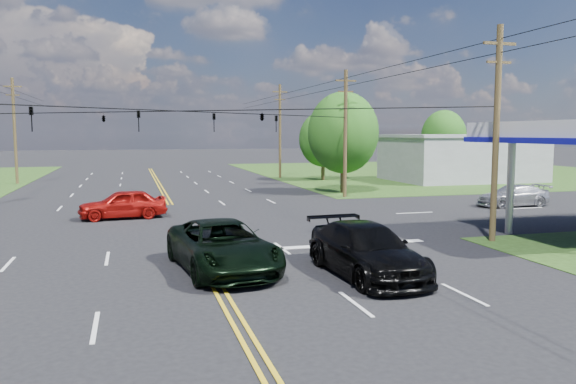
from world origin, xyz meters
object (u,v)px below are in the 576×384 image
object	(u,v)px
retail_ne	(461,159)
pole_right_far	(280,130)
pole_se	(496,131)
pickup_dkgreen	(222,246)
suv_black	(366,250)
pole_left_far	(15,130)
tree_right_a	(343,133)
tree_right_b	(323,139)
tree_far_r	(444,135)
pole_ne	(345,132)

from	to	relation	value
retail_ne	pole_right_far	size ratio (longest dim) A/B	1.40
retail_ne	pole_right_far	bearing A→B (deg)	154.80
pole_se	pole_right_far	size ratio (longest dim) A/B	0.95
pole_se	pole_right_far	bearing A→B (deg)	90.00
pickup_dkgreen	suv_black	distance (m)	5.01
pole_left_far	tree_right_a	world-z (taller)	pole_left_far
pole_right_far	tree_right_b	size ratio (longest dim) A/B	1.41
tree_far_r	pole_ne	bearing A→B (deg)	-135.00
pole_right_far	tree_right_b	xyz separation A→B (m)	(3.50, -4.00, -0.95)
pole_se	pole_right_far	xyz separation A→B (m)	(0.00, 37.00, 0.25)
tree_right_b	tree_far_r	xyz separation A→B (m)	(17.50, 6.00, 0.33)
pole_ne	pole_right_far	size ratio (longest dim) A/B	0.95
pole_se	tree_right_a	size ratio (longest dim) A/B	1.16
pickup_dkgreen	pole_ne	bearing A→B (deg)	51.21
tree_far_r	suv_black	world-z (taller)	tree_far_r
pole_left_far	tree_right_a	bearing A→B (deg)	-30.65
retail_ne	suv_black	xyz separation A→B (m)	(-24.89, -33.04, -1.32)
tree_right_b	suv_black	bearing A→B (deg)	-107.09
retail_ne	pole_right_far	world-z (taller)	pole_right_far
pole_left_far	tree_far_r	bearing A→B (deg)	2.44
retail_ne	pole_se	distance (m)	33.72
pole_se	pole_ne	bearing A→B (deg)	90.00
retail_ne	pole_left_far	bearing A→B (deg)	169.46
pole_ne	pole_left_far	xyz separation A→B (m)	(-26.00, 19.00, 0.25)
pole_se	suv_black	world-z (taller)	pole_se
tree_right_b	tree_far_r	world-z (taller)	tree_far_r
retail_ne	tree_far_r	size ratio (longest dim) A/B	1.83
tree_far_r	pickup_dkgreen	size ratio (longest dim) A/B	1.20
pole_se	pickup_dkgreen	size ratio (longest dim) A/B	1.50
pole_se	tree_right_b	xyz separation A→B (m)	(3.50, 33.00, -0.70)
pole_se	suv_black	bearing A→B (deg)	-152.88
tree_right_a	retail_ne	bearing A→B (deg)	26.57
tree_right_a	pickup_dkgreen	xyz separation A→B (m)	(-13.50, -23.09, -3.99)
retail_ne	pickup_dkgreen	bearing A→B (deg)	-133.50
pole_ne	pole_se	bearing A→B (deg)	-90.00
tree_right_b	pole_left_far	bearing A→B (deg)	172.28
pole_left_far	pickup_dkgreen	xyz separation A→B (m)	(13.50, -39.09, -4.29)
pole_left_far	pole_right_far	world-z (taller)	same
tree_right_a	tree_right_b	distance (m)	12.27
pole_se	retail_ne	bearing A→B (deg)	59.62
pole_left_far	pole_right_far	bearing A→B (deg)	0.00
tree_right_b	pickup_dkgreen	world-z (taller)	tree_right_b
retail_ne	tree_far_r	bearing A→B (deg)	68.20
pole_se	pole_left_far	xyz separation A→B (m)	(-26.00, 37.00, 0.25)
tree_far_r	tree_right_b	bearing A→B (deg)	-161.08
pole_right_far	pickup_dkgreen	xyz separation A→B (m)	(-12.50, -39.09, -4.29)
tree_far_r	tree_right_a	bearing A→B (deg)	-138.01
retail_ne	pole_ne	bearing A→B (deg)	-147.09
pole_left_far	tree_far_r	distance (m)	47.05
pole_se	tree_far_r	size ratio (longest dim) A/B	1.25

